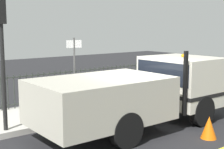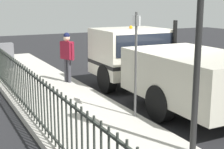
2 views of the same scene
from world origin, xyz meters
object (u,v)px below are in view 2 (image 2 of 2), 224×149
object	(u,v)px
traffic_light_near	(200,6)
utility_cabinet	(4,56)
traffic_cone	(194,79)
work_truck	(157,62)
street_sign	(136,53)
worker_standing	(67,52)

from	to	relation	value
traffic_light_near	utility_cabinet	size ratio (longest dim) A/B	3.58
traffic_light_near	traffic_cone	distance (m)	6.33
work_truck	street_sign	xyz separation A→B (m)	(1.72, 1.57, 0.59)
street_sign	utility_cabinet	bearing A→B (deg)	-77.46
utility_cabinet	traffic_light_near	bearing A→B (deg)	99.35
utility_cabinet	street_sign	xyz separation A→B (m)	(-1.79, 8.05, 1.06)
traffic_light_near	traffic_cone	world-z (taller)	traffic_light_near
worker_standing	street_sign	bearing A→B (deg)	-18.34
worker_standing	traffic_light_near	size ratio (longest dim) A/B	0.46
utility_cabinet	traffic_cone	size ratio (longest dim) A/B	1.70
work_truck	street_sign	size ratio (longest dim) A/B	2.54
traffic_cone	utility_cabinet	bearing A→B (deg)	-47.51
traffic_light_near	street_sign	size ratio (longest dim) A/B	1.49
utility_cabinet	work_truck	bearing A→B (deg)	118.47
worker_standing	utility_cabinet	xyz separation A→B (m)	(1.55, -3.76, -0.55)
work_truck	traffic_light_near	distance (m)	4.60
worker_standing	utility_cabinet	bearing A→B (deg)	-179.18
utility_cabinet	traffic_cone	xyz separation A→B (m)	(-5.46, 5.97, -0.40)
traffic_cone	worker_standing	bearing A→B (deg)	-29.34
traffic_light_near	traffic_cone	xyz separation A→B (m)	(-3.76, -4.37, -2.60)
utility_cabinet	traffic_cone	distance (m)	8.10
traffic_cone	street_sign	bearing A→B (deg)	29.51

